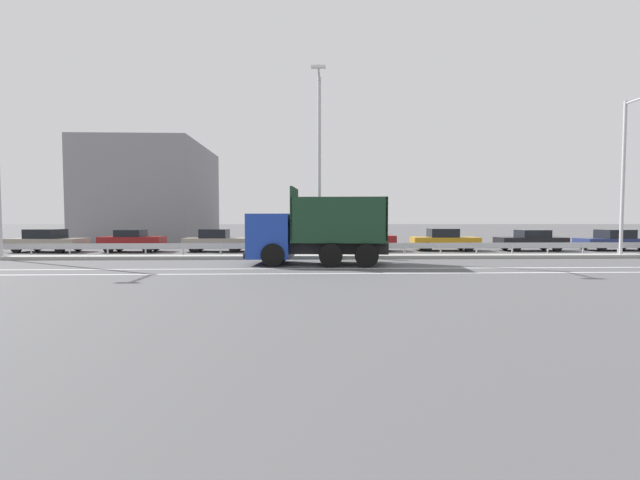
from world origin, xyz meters
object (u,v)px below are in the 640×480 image
(street_lamp_1, at_px, (319,159))
(median_road_sign, at_px, (361,237))
(parked_car_1, at_px, (47,241))
(parked_car_3, at_px, (216,240))
(parked_car_4, at_px, (287,240))
(street_lamp_2, at_px, (627,170))
(parked_car_8, at_px, (613,240))
(parked_car_2, at_px, (133,241))
(parked_car_7, at_px, (531,240))
(parked_car_5, at_px, (361,239))
(dump_truck, at_px, (302,237))
(parked_car_6, at_px, (444,240))

(street_lamp_1, bearing_deg, median_road_sign, 4.49)
(parked_car_1, bearing_deg, street_lamp_1, 78.00)
(parked_car_3, relative_size, parked_car_4, 1.04)
(median_road_sign, relative_size, street_lamp_2, 0.26)
(street_lamp_2, height_order, parked_car_8, street_lamp_2)
(parked_car_2, distance_m, parked_car_7, 26.23)
(median_road_sign, relative_size, parked_car_5, 0.50)
(parked_car_5, xyz_separation_m, parked_car_8, (17.17, -0.06, -0.09))
(median_road_sign, distance_m, street_lamp_1, 4.74)
(median_road_sign, relative_size, parked_car_2, 0.56)
(street_lamp_1, relative_size, street_lamp_2, 1.13)
(parked_car_1, bearing_deg, median_road_sign, 80.35)
(parked_car_5, distance_m, parked_car_8, 17.17)
(median_road_sign, xyz_separation_m, street_lamp_1, (-2.27, -0.18, 4.16))
(dump_truck, bearing_deg, parked_car_7, -56.77)
(parked_car_2, relative_size, parked_car_4, 0.98)
(parked_car_5, bearing_deg, parked_car_8, 89.79)
(dump_truck, distance_m, median_road_sign, 4.28)
(parked_car_5, bearing_deg, dump_truck, -25.26)
(dump_truck, bearing_deg, parked_car_5, -19.58)
(parked_car_3, bearing_deg, parked_car_1, -88.88)
(parked_car_4, bearing_deg, parked_car_2, -87.48)
(dump_truck, height_order, street_lamp_1, street_lamp_1)
(dump_truck, height_order, parked_car_1, dump_truck)
(dump_truck, xyz_separation_m, parked_car_2, (-10.99, 7.87, -0.53))
(median_road_sign, bearing_deg, street_lamp_1, -175.51)
(street_lamp_1, height_order, street_lamp_2, street_lamp_1)
(parked_car_8, bearing_deg, parked_car_7, 90.55)
(dump_truck, relative_size, median_road_sign, 3.05)
(street_lamp_1, bearing_deg, parked_car_5, 61.75)
(parked_car_8, bearing_deg, street_lamp_1, 103.75)
(parked_car_4, bearing_deg, street_lamp_2, 78.23)
(median_road_sign, relative_size, parked_car_7, 0.50)
(street_lamp_1, distance_m, parked_car_2, 13.76)
(dump_truck, distance_m, parked_car_3, 9.77)
(parked_car_4, distance_m, parked_car_5, 4.93)
(parked_car_1, bearing_deg, parked_car_6, 95.70)
(median_road_sign, bearing_deg, parked_car_1, 165.48)
(parked_car_5, bearing_deg, parked_car_7, 88.67)
(dump_truck, relative_size, parked_car_7, 1.52)
(parked_car_3, bearing_deg, parked_car_6, 92.45)
(parked_car_2, height_order, parked_car_4, parked_car_4)
(dump_truck, bearing_deg, street_lamp_1, -12.93)
(parked_car_2, relative_size, parked_car_3, 0.94)
(street_lamp_2, relative_size, parked_car_1, 1.83)
(street_lamp_1, distance_m, parked_car_4, 7.07)
(dump_truck, xyz_separation_m, median_road_sign, (3.17, 2.86, -0.10))
(dump_truck, bearing_deg, median_road_sign, -42.25)
(parked_car_3, bearing_deg, dump_truck, 36.51)
(dump_truck, bearing_deg, street_lamp_2, -75.75)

